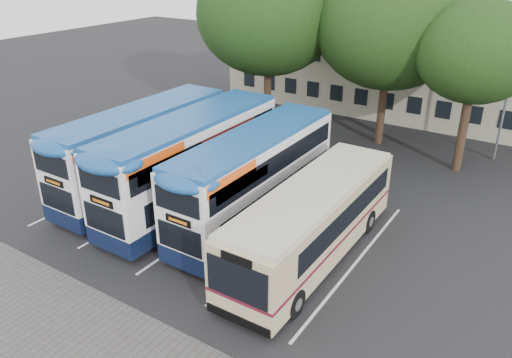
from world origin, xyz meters
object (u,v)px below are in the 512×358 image
at_px(lamp_post, 511,77).
at_px(tree_left, 268,13).
at_px(tree_mid, 391,24).
at_px(bus_dd_right, 255,175).
at_px(bus_dd_left, 144,147).
at_px(bus_dd_mid, 192,159).
at_px(tree_right, 477,52).
at_px(bus_single, 314,217).

xyz_separation_m(lamp_post, tree_left, (-14.45, -3.03, 2.86)).
bearing_deg(tree_mid, bus_dd_right, -94.94).
bearing_deg(bus_dd_left, bus_dd_mid, -1.20).
distance_m(tree_left, bus_dd_right, 14.02).
relative_size(tree_right, bus_dd_left, 0.89).
xyz_separation_m(bus_dd_left, bus_dd_mid, (3.30, -0.07, 0.08)).
bearing_deg(tree_mid, tree_left, -164.95).
xyz_separation_m(tree_right, bus_dd_mid, (-9.91, -11.86, -4.23)).
relative_size(tree_mid, bus_dd_right, 1.10).
xyz_separation_m(tree_right, bus_dd_right, (-6.54, -11.47, -4.36)).
relative_size(lamp_post, bus_dd_right, 0.86).
height_order(tree_left, tree_right, tree_left).
bearing_deg(bus_dd_mid, lamp_post, 51.86).
height_order(bus_dd_mid, bus_dd_right, bus_dd_mid).
bearing_deg(lamp_post, bus_dd_left, -135.44).
height_order(tree_right, bus_dd_left, tree_right).
bearing_deg(bus_dd_right, bus_dd_left, -177.26).
xyz_separation_m(lamp_post, tree_mid, (-6.99, -1.03, 2.53)).
relative_size(bus_dd_right, bus_single, 0.97).
bearing_deg(tree_left, tree_right, 1.10).
height_order(lamp_post, bus_dd_left, lamp_post).
relative_size(tree_mid, bus_single, 1.07).
bearing_deg(tree_left, lamp_post, 11.86).
xyz_separation_m(bus_dd_mid, bus_single, (6.97, -0.75, -0.73)).
distance_m(tree_right, bus_dd_right, 13.91).
xyz_separation_m(tree_mid, bus_dd_mid, (-4.52, -13.62, -5.07)).
relative_size(lamp_post, bus_single, 0.84).
bearing_deg(tree_right, tree_left, -178.90).
distance_m(tree_right, bus_single, 13.87).
bearing_deg(tree_mid, bus_dd_left, -119.98).
bearing_deg(tree_left, bus_dd_right, -60.64).
distance_m(tree_left, bus_dd_left, 12.78).
bearing_deg(bus_single, tree_mid, 99.68).
bearing_deg(lamp_post, bus_dd_right, -119.69).
distance_m(tree_mid, bus_dd_right, 14.27).
xyz_separation_m(tree_right, bus_dd_left, (-13.22, -11.79, -4.31)).
relative_size(lamp_post, bus_dd_mid, 0.82).
distance_m(tree_mid, bus_dd_mid, 15.22).
bearing_deg(tree_mid, bus_single, -80.32).
distance_m(bus_dd_left, bus_single, 10.32).
relative_size(bus_dd_left, bus_dd_mid, 0.97).
height_order(tree_left, bus_dd_mid, tree_left).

